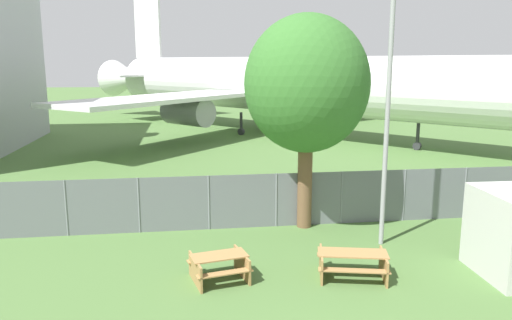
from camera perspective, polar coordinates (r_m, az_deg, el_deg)
perimeter_fence at (r=18.92m, az=2.35°, el=-4.60°), size 56.07×0.07×2.06m
airplane at (r=43.55m, az=2.21°, el=8.58°), size 35.44×39.94×13.54m
picnic_bench_near_cabin at (r=15.03m, az=10.95°, el=-11.30°), size 2.26×1.82×0.76m
picnic_bench_open_grass at (r=14.62m, az=-4.24°, el=-11.83°), size 1.86×1.71×0.76m
tree_near_hangar at (r=18.28m, az=5.82°, el=8.54°), size 4.54×4.54×7.88m
light_mast at (r=16.93m, az=14.93°, el=7.88°), size 0.44×0.44×8.84m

